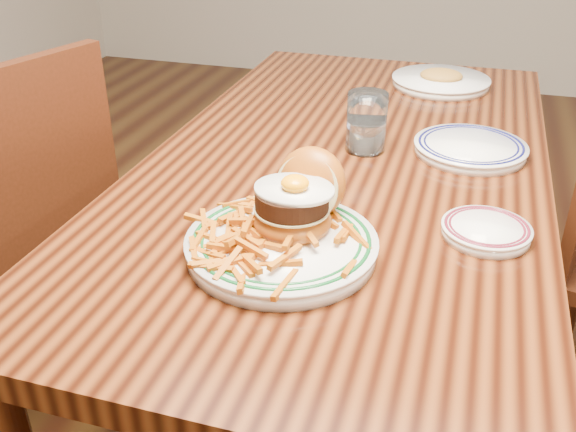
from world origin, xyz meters
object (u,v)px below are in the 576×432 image
(main_plate, at_px, (287,227))
(side_plate, at_px, (486,230))
(chair_left, at_px, (8,252))
(table, at_px, (346,192))

(main_plate, xyz_separation_m, side_plate, (0.32, 0.14, -0.03))
(chair_left, height_order, side_plate, chair_left)
(main_plate, distance_m, side_plate, 0.35)
(main_plate, relative_size, side_plate, 2.18)
(chair_left, bearing_deg, side_plate, 15.84)
(table, xyz_separation_m, main_plate, (-0.02, -0.41, 0.13))
(side_plate, bearing_deg, table, 126.99)
(table, height_order, chair_left, chair_left)
(table, relative_size, main_plate, 4.78)
(table, xyz_separation_m, chair_left, (-0.74, -0.27, -0.13))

